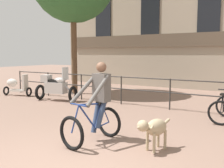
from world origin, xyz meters
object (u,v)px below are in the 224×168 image
dog (154,128)px  parked_scooter (16,85)px  parked_motorcycle (56,87)px  cyclist_with_bike (96,106)px  parked_bicycle_near_lamp (224,108)px

dog → parked_scooter: 8.44m
parked_motorcycle → parked_scooter: (-2.41, 0.03, -0.10)m
dog → parked_motorcycle: 6.24m
dog → parked_motorcycle: (-5.45, 3.03, 0.11)m
cyclist_with_bike → dog: cyclist_with_bike is taller
cyclist_with_bike → parked_motorcycle: cyclist_with_bike is taller
cyclist_with_bike → dog: (1.26, 0.13, -0.31)m
cyclist_with_bike → dog: 1.31m
cyclist_with_bike → parked_scooter: size_ratio=1.27×
cyclist_with_bike → parked_bicycle_near_lamp: bearing=66.6°
dog → parked_bicycle_near_lamp: bearing=96.6°
parked_bicycle_near_lamp → parked_scooter: bearing=1.3°
parked_bicycle_near_lamp → parked_scooter: 8.66m
cyclist_with_bike → parked_motorcycle: 5.25m
parked_motorcycle → parked_bicycle_near_lamp: 6.25m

